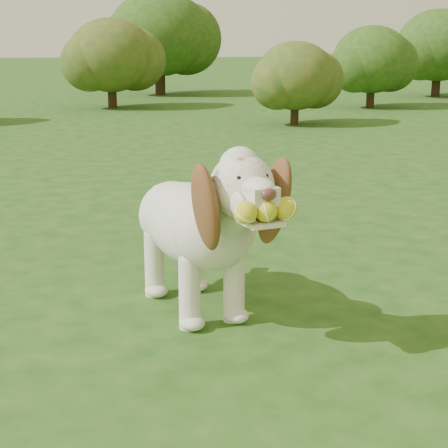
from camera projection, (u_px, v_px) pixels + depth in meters
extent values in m
plane|color=#194012|center=(224.00, 271.00, 4.21)|extent=(80.00, 80.00, 0.00)
ellipsoid|color=silver|center=(191.00, 224.00, 3.56)|extent=(0.56, 0.80, 0.38)
ellipsoid|color=silver|center=(214.00, 228.00, 3.31)|extent=(0.46, 0.46, 0.37)
ellipsoid|color=silver|center=(172.00, 215.00, 3.78)|extent=(0.42, 0.42, 0.34)
cylinder|color=silver|center=(227.00, 213.00, 3.16)|extent=(0.27, 0.34, 0.29)
sphere|color=silver|center=(242.00, 186.00, 2.99)|extent=(0.33, 0.33, 0.26)
sphere|color=silver|center=(240.00, 168.00, 3.00)|extent=(0.21, 0.21, 0.17)
cube|color=silver|center=(259.00, 194.00, 2.86)|extent=(0.15, 0.18, 0.07)
ellipsoid|color=#592D28|center=(269.00, 194.00, 2.79)|extent=(0.07, 0.06, 0.05)
cube|color=silver|center=(260.00, 222.00, 2.88)|extent=(0.18, 0.20, 0.02)
ellipsoid|color=brown|center=(206.00, 208.00, 2.96)|extent=(0.19, 0.28, 0.41)
ellipsoid|color=brown|center=(274.00, 201.00, 3.08)|extent=(0.21, 0.24, 0.41)
cylinder|color=silver|center=(162.00, 200.00, 3.91)|extent=(0.12, 0.20, 0.14)
cylinder|color=silver|center=(190.00, 293.00, 3.35)|extent=(0.12, 0.12, 0.33)
cylinder|color=silver|center=(234.00, 287.00, 3.44)|extent=(0.12, 0.12, 0.33)
cylinder|color=silver|center=(154.00, 264.00, 3.78)|extent=(0.12, 0.12, 0.33)
cylinder|color=silver|center=(195.00, 259.00, 3.87)|extent=(0.12, 0.12, 0.33)
sphere|color=gold|center=(245.00, 213.00, 2.79)|extent=(0.11, 0.11, 0.09)
sphere|color=gold|center=(266.00, 211.00, 2.82)|extent=(0.11, 0.11, 0.09)
sphere|color=gold|center=(286.00, 208.00, 2.86)|extent=(0.11, 0.11, 0.09)
cylinder|color=#382314|center=(295.00, 112.00, 10.91)|extent=(0.12, 0.12, 0.39)
ellipsoid|color=#1A4414|center=(295.00, 76.00, 10.79)|extent=(1.16, 1.16, 0.99)
cylinder|color=#382314|center=(370.00, 95.00, 13.44)|extent=(0.14, 0.14, 0.47)
ellipsoid|color=#1A4414|center=(372.00, 59.00, 13.28)|extent=(1.40, 1.40, 1.19)
cylinder|color=#382314|center=(160.00, 78.00, 16.27)|extent=(0.22, 0.22, 0.71)
ellipsoid|color=#1A4414|center=(159.00, 33.00, 16.03)|extent=(2.14, 2.14, 1.82)
cylinder|color=#382314|center=(112.00, 94.00, 13.35)|extent=(0.16, 0.16, 0.51)
ellipsoid|color=#1A4414|center=(111.00, 55.00, 13.19)|extent=(1.52, 1.52, 1.29)
cylinder|color=#382314|center=(436.00, 83.00, 15.81)|extent=(0.18, 0.18, 0.58)
ellipsoid|color=#1A4414|center=(439.00, 45.00, 15.62)|extent=(1.74, 1.74, 1.48)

